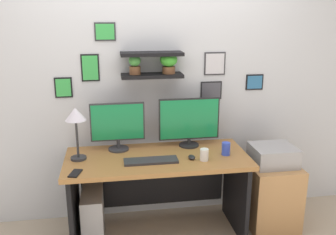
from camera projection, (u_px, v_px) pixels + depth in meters
name	position (u px, v px, depth m)	size (l,w,h in m)	color
ground_plane	(158.00, 234.00, 3.34)	(8.00, 8.00, 0.00)	tan
back_wall_assembly	(151.00, 77.00, 3.38)	(4.40, 0.24, 2.70)	silver
desk	(157.00, 177.00, 3.25)	(1.54, 0.68, 0.75)	#9E6B38
monitor_left	(118.00, 125.00, 3.23)	(0.47, 0.18, 0.42)	#2D2D33
monitor_right	(189.00, 121.00, 3.33)	(0.55, 0.18, 0.44)	black
keyboard	(151.00, 161.00, 3.02)	(0.44, 0.14, 0.02)	#2D2D33
computer_mouse	(192.00, 157.00, 3.08)	(0.06, 0.09, 0.03)	black
desk_lamp	(76.00, 119.00, 2.98)	(0.17, 0.17, 0.44)	#2D2D33
cell_phone	(75.00, 173.00, 2.80)	(0.07, 0.14, 0.01)	black
pen_cup	(204.00, 155.00, 3.04)	(0.07, 0.07, 0.10)	white
water_cup	(226.00, 149.00, 3.16)	(0.07, 0.07, 0.11)	blue
drawer_cabinet	(270.00, 194.00, 3.44)	(0.44, 0.50, 0.60)	tan
printer	(273.00, 155.00, 3.34)	(0.38, 0.34, 0.17)	#9E9EA3
computer_tower_left	(93.00, 216.00, 3.20)	(0.18, 0.40, 0.45)	#99999E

